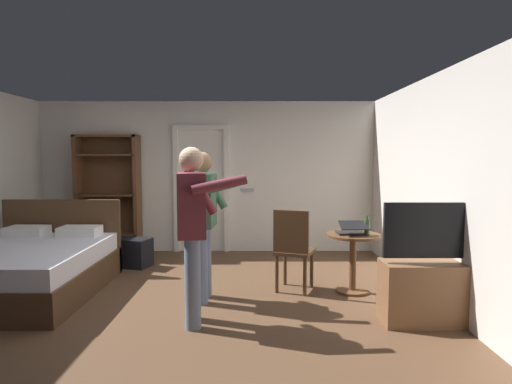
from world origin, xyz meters
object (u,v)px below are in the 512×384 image
Objects in this scene: person_striped_shirt at (204,215)px; person_blue_shirt at (194,223)px; wooden_chair at (294,247)px; bookshelf at (110,190)px; laptop at (353,230)px; bottle_on_table at (368,227)px; suitcase_dark at (131,252)px; bed at (30,268)px; side_table at (354,253)px; tv_flatscreen at (430,286)px.

person_blue_shirt is at bearing -91.14° from person_striped_shirt.
person_blue_shirt is (-1.03, -0.99, 0.44)m from wooden_chair.
bookshelf is 1.18× the size of person_striped_shirt.
bottle_on_table is (0.17, -0.04, 0.05)m from laptop.
wooden_chair is (2.87, -2.07, -0.51)m from bookshelf.
bottle_on_table is 0.14× the size of person_striped_shirt.
suitcase_dark is (-3.13, 1.29, -0.59)m from bottle_on_table.
suitcase_dark is at bearing -55.99° from bookshelf.
person_striped_shirt is 2.85× the size of suitcase_dark.
side_table is (3.82, 0.05, 0.17)m from bed.
suitcase_dark is at bearing 152.30° from wooden_chair.
tv_flatscreen is 1.09m from side_table.
tv_flatscreen is at bearing -66.22° from bottle_on_table.
person_blue_shirt reaches higher than side_table.
bed is at bearing -96.47° from bookshelf.
tv_flatscreen reaches higher than suitcase_dark.
bed is at bearing -178.97° from wooden_chair.
laptop is 0.18m from bottle_on_table.
side_table is 3.00× the size of bottle_on_table.
tv_flatscreen is 1.05m from bottle_on_table.
bed is 4.44m from tv_flatscreen.
bookshelf reaches higher than tv_flatscreen.
laptop is at bearing -5.71° from suitcase_dark.
wooden_chair is at bearing 1.03° from bed.
bed reaches higher than wooden_chair.
bed reaches higher than bottle_on_table.
side_table is at bearing -30.14° from bookshelf.
side_table is 0.36m from bottle_on_table.
bed is 1.51m from suitcase_dark.
side_table is at bearing -0.71° from wooden_chair.
bookshelf is at bearing 144.21° from wooden_chair.
bookshelf is 4.15m from laptop.
bottle_on_table is (3.96, -0.03, 0.50)m from bed.
side_table is at bearing -4.81° from suitcase_dark.
tv_flatscreen is 4.13m from suitcase_dark.
bottle_on_table is at bearing -30.13° from bookshelf.
person_blue_shirt is 1.02× the size of person_striped_shirt.
side_table is 1.20× the size of suitcase_dark.
bookshelf is at bearing 143.54° from tv_flatscreen.
bookshelf is 5.75× the size of laptop.
person_blue_shirt is at bearing -136.22° from wooden_chair.
person_striped_shirt is at bearing 88.86° from person_blue_shirt.
laptop is at bearing 8.13° from person_striped_shirt.
side_table is 0.71m from wooden_chair.
bed is 3.99m from bottle_on_table.
side_table is at bearing 29.40° from person_blue_shirt.
person_blue_shirt is (1.84, -3.06, -0.07)m from bookshelf.
laptop is (3.79, 0.00, 0.45)m from bed.
bookshelf is 2.80× the size of side_table.
tv_flatscreen is at bearing -16.51° from person_striped_shirt.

